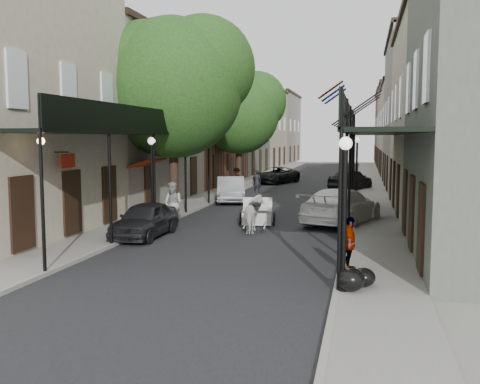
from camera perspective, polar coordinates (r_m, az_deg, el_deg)
The scene contains 24 objects.
ground at distance 16.01m, azimuth -3.80°, elevation -7.94°, with size 140.00×140.00×0.00m, color gray.
road at distance 35.37m, azimuth 5.66°, elevation -0.37°, with size 8.00×90.00×0.01m, color black.
sidewalk_left at distance 36.34m, azimuth -2.18°, elevation -0.10°, with size 2.20×90.00×0.12m, color gray.
sidewalk_right at distance 35.07m, azimuth 13.79°, elevation -0.48°, with size 2.20×90.00×0.12m, color gray.
building_row_left at distance 46.78m, azimuth -3.24°, elevation 7.58°, with size 5.00×80.00×10.50m, color #BEB398.
building_row_right at distance 45.07m, azimuth 18.43°, elevation 7.36°, with size 5.00×80.00×10.50m, color gray.
gallery_left at distance 23.76m, azimuth -10.07°, elevation 6.33°, with size 2.20×18.05×4.88m.
gallery_right at distance 21.85m, azimuth 13.85°, elevation 6.31°, with size 2.20×18.05×4.88m.
tree_near at distance 26.66m, azimuth -6.22°, elevation 11.57°, with size 7.31×6.80×9.63m.
tree_far at distance 40.07m, azimuth 0.44°, elevation 8.73°, with size 6.45×6.00×8.61m.
lamppost_right_near at distance 12.99m, azimuth 11.05°, elevation -2.05°, with size 0.32×0.32×3.71m.
lamppost_left at distance 22.65m, azimuth -9.36°, elevation 1.30°, with size 0.32×0.32×3.71m.
lamppost_right_far at distance 32.92m, azimuth 12.34°, elevation 2.63°, with size 0.32×0.32×3.71m.
horse at distance 21.52m, azimuth 1.60°, elevation -2.37°, with size 0.80×1.75×1.48m, color silver.
carriage at distance 23.77m, azimuth 1.91°, elevation -1.06°, with size 1.70×2.33×2.47m.
pedestrian_walking at distance 23.33m, azimuth -7.16°, elevation -1.25°, with size 0.92×0.72×1.90m, color #A2A39A.
pedestrian_sidewalk_left at distance 37.61m, azimuth -0.37°, elevation 1.40°, with size 1.01×0.58×1.57m, color gray.
pedestrian_sidewalk_right at distance 15.15m, azimuth 11.62°, elevation -5.46°, with size 0.88×0.37×1.50m, color gray.
car_left_near at distance 20.79m, azimuth -10.12°, elevation -2.93°, with size 1.60×3.97×1.35m, color black.
car_left_mid at distance 31.70m, azimuth -1.00°, elevation 0.28°, with size 1.58×4.52×1.49m, color #A5A5AA.
car_left_far at distance 44.65m, azimuth 3.88°, elevation 1.80°, with size 2.26×4.91×1.36m, color black.
car_right_near at distance 24.08m, azimuth 10.77°, elevation -1.48°, with size 2.21×5.43×1.57m, color white.
car_right_far at distance 39.45m, azimuth 11.71°, elevation 1.32°, with size 1.87×4.64×1.58m, color black.
trash_bags at distance 13.46m, azimuth 12.25°, elevation -9.03°, with size 0.93×1.08×0.57m.
Camera 1 is at (4.54, -14.87, 3.80)m, focal length 40.00 mm.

